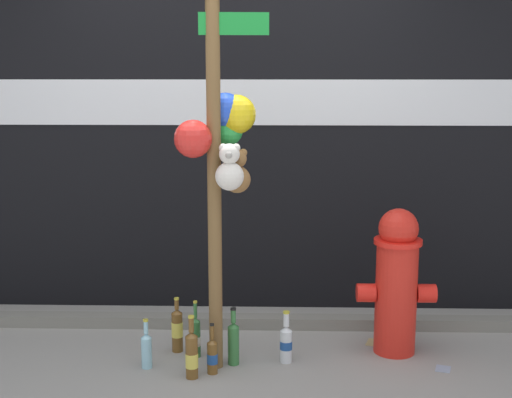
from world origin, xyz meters
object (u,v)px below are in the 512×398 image
object	(u,v)px
bottle_5	(192,355)
bottle_3	(196,337)
fire_hydrant	(397,281)
bottle_4	(147,349)
bottle_1	(233,342)
bottle_6	(286,342)
bottle_2	(177,329)
memorial_post	(220,112)
bottle_0	(212,356)

from	to	relation	value
bottle_5	bottle_3	bearing A→B (deg)	92.09
bottle_3	fire_hydrant	bearing A→B (deg)	5.08
bottle_4	fire_hydrant	bearing A→B (deg)	10.57
bottle_1	fire_hydrant	bearing A→B (deg)	12.24
bottle_6	bottle_2	bearing A→B (deg)	167.95
bottle_4	bottle_5	distance (m)	0.31
bottle_4	bottle_5	world-z (taller)	bottle_5
fire_hydrant	bottle_4	xyz separation A→B (m)	(-1.50, -0.28, -0.34)
fire_hydrant	bottle_1	distance (m)	1.06
bottle_5	bottle_4	bearing A→B (deg)	155.36
bottle_3	bottle_5	world-z (taller)	bottle_5
bottle_4	bottle_5	bearing A→B (deg)	-24.64
fire_hydrant	bottle_2	bearing A→B (deg)	-178.70
memorial_post	bottle_2	bearing A→B (deg)	147.92
fire_hydrant	bottle_2	distance (m)	1.39
fire_hydrant	bottle_6	bearing A→B (deg)	-165.53
bottle_5	bottle_6	distance (m)	0.59
bottle_1	bottle_6	distance (m)	0.32
bottle_1	bottle_6	size ratio (longest dim) A/B	1.10
bottle_3	bottle_4	bearing A→B (deg)	-147.88
bottle_2	bottle_5	size ratio (longest dim) A/B	0.93
bottle_2	bottle_6	world-z (taller)	bottle_2
bottle_5	memorial_post	bearing A→B (deg)	50.69
memorial_post	bottle_4	xyz separation A→B (m)	(-0.44, -0.06, -1.38)
memorial_post	bottle_6	distance (m)	1.43
fire_hydrant	bottle_4	distance (m)	1.56
fire_hydrant	bottle_3	distance (m)	1.27
bottle_2	bottle_4	size ratio (longest dim) A/B	1.16
bottle_4	bottle_0	bearing A→B (deg)	-9.61
bottle_2	bottle_3	distance (m)	0.15
bottle_2	bottle_0	bearing A→B (deg)	-51.99
bottle_2	bottle_4	distance (m)	0.29
fire_hydrant	bottle_2	xyz separation A→B (m)	(-1.35, -0.03, -0.31)
memorial_post	fire_hydrant	distance (m)	1.50
bottle_0	bottle_5	size ratio (longest dim) A/B	0.81
memorial_post	bottle_0	size ratio (longest dim) A/B	8.23
bottle_3	bottle_5	distance (m)	0.30
bottle_0	bottle_3	bearing A→B (deg)	117.27
bottle_2	bottle_3	bearing A→B (deg)	-32.25
bottle_2	bottle_3	xyz separation A→B (m)	(0.12, -0.08, -0.02)
fire_hydrant	bottle_3	world-z (taller)	fire_hydrant
bottle_2	bottle_4	bearing A→B (deg)	-120.57
bottle_6	bottle_0	bearing A→B (deg)	-158.18
bottle_0	bottle_4	distance (m)	0.40
fire_hydrant	bottle_3	bearing A→B (deg)	-174.92
memorial_post	fire_hydrant	bearing A→B (deg)	11.50
bottle_3	bottle_6	bearing A→B (deg)	-6.79
bottle_1	bottle_3	bearing A→B (deg)	155.94
memorial_post	bottle_5	world-z (taller)	memorial_post
bottle_5	bottle_6	xyz separation A→B (m)	(0.54, 0.23, -0.02)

